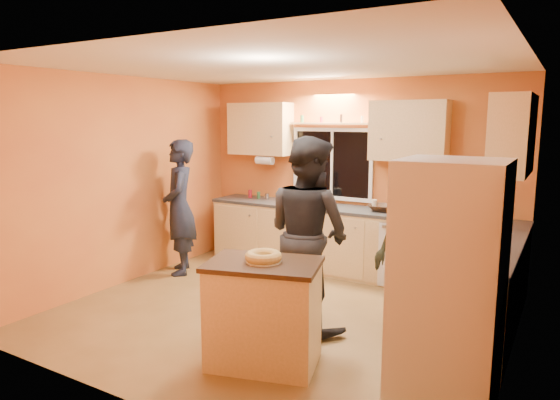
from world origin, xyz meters
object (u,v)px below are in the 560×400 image
Objects in this scene: person_right at (422,257)px; person_center at (308,233)px; island at (264,313)px; person_left at (180,207)px; refrigerator at (448,284)px.

person_center is at bearing 124.35° from person_right.
person_right reaches higher than island.
person_center is at bearing 34.06° from person_left.
person_left reaches higher than person_right.
person_left is at bearing 129.68° from island.
person_right is (3.40, -0.64, -0.04)m from person_left.
person_right is (1.06, 0.95, 0.41)m from island.
refrigerator is 1.00× the size of person_left.
person_center is at bearing 154.63° from refrigerator.
person_center reaches higher than island.
person_left reaches higher than island.
island is (-1.45, -0.19, -0.44)m from refrigerator.
refrigerator is at bearing -8.34° from island.
island is at bearing -172.35° from refrigerator.
person_right is at bearing -158.03° from person_center.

